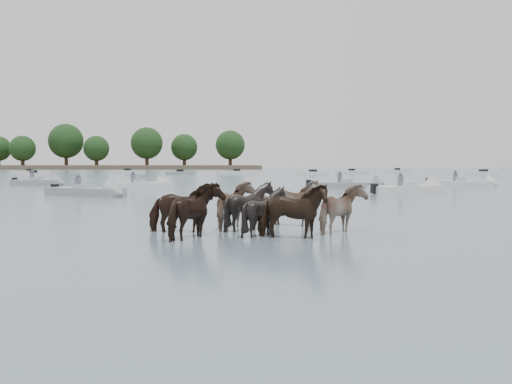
{
  "coord_description": "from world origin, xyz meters",
  "views": [
    {
      "loc": [
        1.0,
        -15.31,
        2.01
      ],
      "look_at": [
        1.86,
        2.05,
        1.1
      ],
      "focal_mm": 40.78,
      "sensor_mm": 36.0,
      "label": 1
    }
  ],
  "objects": [
    {
      "name": "ground",
      "position": [
        0.0,
        0.0,
        0.0
      ],
      "size": [
        400.0,
        400.0,
        0.0
      ],
      "primitive_type": "plane",
      "color": "slate",
      "rests_on": "ground"
    },
    {
      "name": "motorboat_d",
      "position": [
        13.16,
        21.47,
        0.23
      ],
      "size": [
        5.65,
        3.44,
        1.92
      ],
      "rotation": [
        0.0,
        0.0,
        0.37
      ],
      "color": "silver",
      "rests_on": "ground"
    },
    {
      "name": "motorboat_a",
      "position": [
        -4.9,
        28.15,
        0.23
      ],
      "size": [
        4.81,
        3.41,
        1.92
      ],
      "rotation": [
        0.0,
        0.0,
        0.45
      ],
      "color": "silver",
      "rests_on": "ground"
    },
    {
      "name": "swimming_pony",
      "position": [
        2.77,
        13.11,
        0.1
      ],
      "size": [
        0.72,
        0.44,
        0.44
      ],
      "color": "black",
      "rests_on": "ground"
    },
    {
      "name": "motorboat_c",
      "position": [
        10.64,
        27.93,
        0.22
      ],
      "size": [
        6.23,
        1.84,
        1.92
      ],
      "rotation": [
        0.0,
        0.0,
        0.04
      ],
      "color": "gray",
      "rests_on": "ground"
    },
    {
      "name": "motorboat_b",
      "position": [
        -6.71,
        18.81,
        0.23
      ],
      "size": [
        5.52,
        4.28,
        1.92
      ],
      "rotation": [
        0.0,
        0.0,
        -0.56
      ],
      "color": "gray",
      "rests_on": "ground"
    },
    {
      "name": "motorboat_f",
      "position": [
        -14.4,
        34.55,
        0.23
      ],
      "size": [
        4.78,
        2.36,
        1.92
      ],
      "rotation": [
        0.0,
        0.0,
        -0.17
      ],
      "color": "gray",
      "rests_on": "ground"
    },
    {
      "name": "distant_flotilla",
      "position": [
        -1.92,
        76.95,
        0.26
      ],
      "size": [
        107.39,
        26.85,
        0.93
      ],
      "color": "silver",
      "rests_on": "ground"
    },
    {
      "name": "motorboat_e",
      "position": [
        20.7,
        30.9,
        0.23
      ],
      "size": [
        5.73,
        3.16,
        1.92
      ],
      "rotation": [
        0.0,
        0.0,
        -0.3
      ],
      "color": "silver",
      "rests_on": "ground"
    },
    {
      "name": "pony_herd",
      "position": [
        1.82,
        1.05,
        0.64
      ],
      "size": [
        6.39,
        4.51,
        1.61
      ],
      "color": "black",
      "rests_on": "ground"
    }
  ]
}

